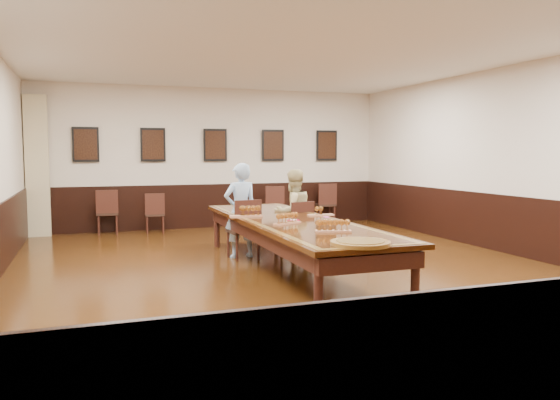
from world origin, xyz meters
name	(u,v)px	position (x,y,z in m)	size (l,w,h in m)	color
floor	(291,271)	(0.00, 0.00, -0.01)	(8.00, 10.00, 0.02)	black
ceiling	(292,48)	(0.00, 0.00, 3.21)	(8.00, 10.00, 0.02)	white
wall_back	(215,158)	(0.00, 5.01, 1.60)	(8.00, 0.02, 3.20)	beige
wall_right	(513,160)	(4.01, 0.00, 1.60)	(0.02, 10.00, 3.20)	beige
chair_man	(243,229)	(-0.42, 1.12, 0.49)	(0.46, 0.50, 0.98)	black
chair_woman	(296,228)	(0.48, 1.04, 0.46)	(0.43, 0.47, 0.93)	black
spare_chair_a	(108,212)	(-2.40, 4.69, 0.47)	(0.44, 0.48, 0.95)	black
spare_chair_b	(155,213)	(-1.44, 4.50, 0.43)	(0.41, 0.44, 0.87)	black
spare_chair_c	(273,206)	(1.26, 4.56, 0.48)	(0.45, 0.49, 0.96)	black
spare_chair_d	(325,203)	(2.69, 4.79, 0.49)	(0.46, 0.50, 0.98)	black
person_man	(240,211)	(-0.43, 1.22, 0.78)	(0.57, 0.37, 1.56)	#508BCA
person_woman	(293,212)	(0.46, 1.14, 0.72)	(0.72, 0.56, 1.45)	#D6C485
pink_phone	(326,217)	(0.60, 0.10, 0.76)	(0.07, 0.13, 0.01)	#CB4392
curtain	(37,166)	(-3.75, 4.82, 1.45)	(0.45, 0.18, 2.90)	#C5B587
wainscoting	(291,237)	(0.00, 0.00, 0.50)	(8.00, 10.00, 1.00)	black
conference_table	(291,229)	(0.00, 0.00, 0.61)	(1.40, 5.00, 0.76)	black
posters	(215,145)	(0.00, 4.94, 1.90)	(6.14, 0.04, 0.74)	black
flight_a	(247,212)	(-0.52, 0.51, 0.83)	(0.50, 0.19, 0.18)	#AC6C48
flight_b	(320,211)	(0.59, 0.30, 0.82)	(0.41, 0.14, 0.15)	#AC6C48
flight_c	(287,219)	(-0.23, -0.44, 0.82)	(0.44, 0.30, 0.16)	#AC6C48
flight_d	(333,226)	(0.04, -1.34, 0.83)	(0.46, 0.26, 0.16)	#AC6C48
red_plate_grp	(293,220)	(-0.03, -0.15, 0.76)	(0.18, 0.18, 0.02)	red
carved_platter	(360,243)	(-0.08, -2.28, 0.77)	(0.74, 0.74, 0.05)	brown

